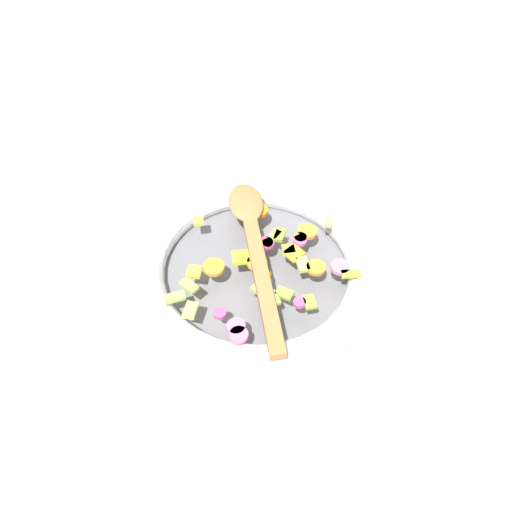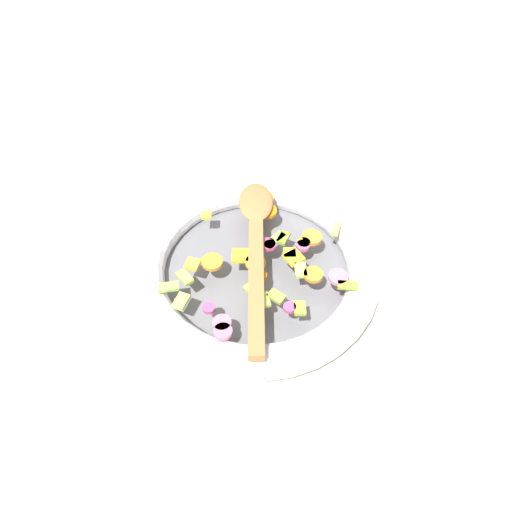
# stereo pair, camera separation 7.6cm
# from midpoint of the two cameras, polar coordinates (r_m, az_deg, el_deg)

# --- Properties ---
(ground_plane) EXTENTS (4.00, 4.00, 0.00)m
(ground_plane) POSITION_cam_midpoint_polar(r_m,az_deg,el_deg) (0.80, 2.72, -2.49)
(ground_plane) COLOR beige
(skillet) EXTENTS (0.39, 0.39, 0.05)m
(skillet) POSITION_cam_midpoint_polar(r_m,az_deg,el_deg) (0.78, 2.78, -1.49)
(skillet) COLOR slate
(skillet) RESTS_ON ground_plane
(chopped_vegetables) EXTENTS (0.26, 0.31, 0.01)m
(chopped_vegetables) POSITION_cam_midpoint_polar(r_m,az_deg,el_deg) (0.75, 4.04, -0.83)
(chopped_vegetables) COLOR orange
(chopped_vegetables) RESTS_ON skillet
(wooden_spoon) EXTENTS (0.32, 0.18, 0.01)m
(wooden_spoon) POSITION_cam_midpoint_polar(r_m,az_deg,el_deg) (0.76, 2.84, 1.61)
(wooden_spoon) COLOR olive
(wooden_spoon) RESTS_ON chopped_vegetables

